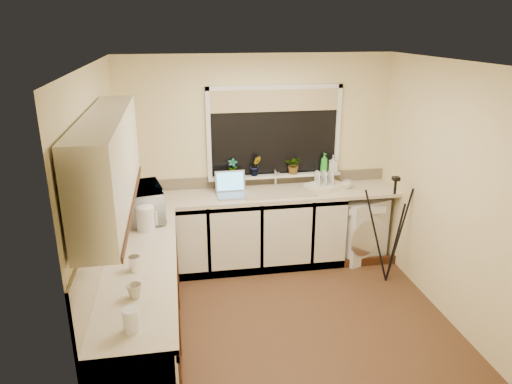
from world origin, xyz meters
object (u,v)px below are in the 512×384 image
at_px(washing_machine, 357,227).
at_px(cup_back, 347,184).
at_px(plant_a, 233,168).
at_px(kettle, 146,219).
at_px(dish_rack, 325,186).
at_px(cup_left, 135,291).
at_px(tripod, 391,231).
at_px(soap_bottle_green, 324,163).
at_px(microwave, 141,203).
at_px(glass_jug, 131,320).
at_px(plant_b, 255,166).
at_px(steel_jar, 135,263).
at_px(plant_d, 294,165).
at_px(laptop, 231,189).
at_px(soap_bottle_clear, 333,164).

height_order(washing_machine, cup_back, cup_back).
distance_m(plant_a, cup_back, 1.38).
relative_size(kettle, dish_rack, 0.55).
bearing_deg(cup_left, tripod, 28.01).
distance_m(kettle, soap_bottle_green, 2.35).
relative_size(washing_machine, microwave, 1.30).
relative_size(kettle, glass_jug, 1.46).
bearing_deg(plant_a, dish_rack, -9.39).
bearing_deg(plant_b, plant_a, -179.01).
distance_m(steel_jar, microwave, 1.11).
relative_size(tripod, plant_b, 5.07).
height_order(dish_rack, soap_bottle_green, soap_bottle_green).
bearing_deg(cup_back, plant_d, 160.57).
bearing_deg(steel_jar, tripod, 20.39).
relative_size(laptop, dish_rack, 0.87).
distance_m(plant_d, cup_left, 2.86).
relative_size(kettle, cup_left, 2.03).
xyz_separation_m(kettle, dish_rack, (2.05, 0.88, -0.08)).
bearing_deg(kettle, steel_jar, -93.79).
height_order(tripod, steel_jar, tripod).
bearing_deg(microwave, cup_back, -88.29).
bearing_deg(glass_jug, steel_jar, 92.48).
distance_m(microwave, plant_b, 1.50).
xyz_separation_m(glass_jug, cup_left, (-0.01, 0.40, -0.03)).
bearing_deg(dish_rack, washing_machine, -28.35).
bearing_deg(plant_b, laptop, -147.87).
height_order(glass_jug, cup_left, glass_jug).
xyz_separation_m(laptop, plant_b, (0.32, 0.20, 0.20)).
distance_m(laptop, plant_a, 0.28).
bearing_deg(plant_a, soap_bottle_green, 0.66).
distance_m(laptop, soap_bottle_green, 1.20).
height_order(plant_b, soap_bottle_green, plant_b).
xyz_separation_m(steel_jar, cup_back, (2.36, 1.65, -0.01)).
xyz_separation_m(dish_rack, soap_bottle_green, (0.04, 0.19, 0.24)).
distance_m(kettle, steel_jar, 0.80).
distance_m(tripod, glass_jug, 3.18).
relative_size(washing_machine, kettle, 3.42).
distance_m(kettle, soap_bottle_clear, 2.43).
bearing_deg(laptop, microwave, -151.55).
distance_m(steel_jar, plant_d, 2.57).
distance_m(plant_b, cup_left, 2.61).
relative_size(glass_jug, plant_b, 0.64).
height_order(laptop, cup_left, laptop).
height_order(steel_jar, cup_back, steel_jar).
distance_m(kettle, glass_jug, 1.61).
distance_m(dish_rack, plant_b, 0.87).
bearing_deg(washing_machine, plant_d, 143.16).
distance_m(tripod, plant_a, 1.92).
distance_m(dish_rack, soap_bottle_green, 0.31).
distance_m(dish_rack, plant_d, 0.45).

